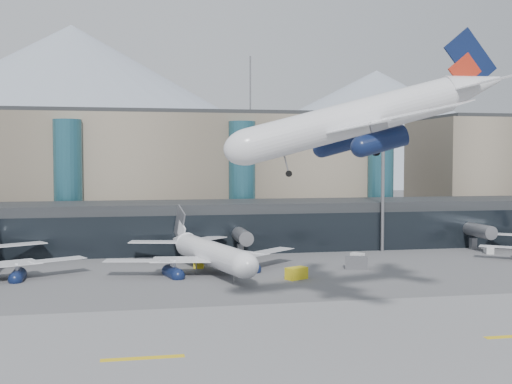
{
  "coord_description": "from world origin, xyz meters",
  "views": [
    {
      "loc": [
        -20.91,
        -76.5,
        19.19
      ],
      "look_at": [
        0.23,
        32.0,
        13.4
      ],
      "focal_mm": 45.0,
      "sensor_mm": 36.0,
      "label": 1
    }
  ],
  "objects_px": {
    "lightmast_mid": "(383,182)",
    "veh_d": "(489,250)",
    "veh_h": "(296,273)",
    "veh_g": "(357,257)",
    "jet_parked_mid": "(204,244)",
    "veh_c": "(356,263)",
    "hero_jet": "(378,106)",
    "veh_b": "(199,263)"
  },
  "relations": [
    {
      "from": "lightmast_mid",
      "to": "veh_d",
      "type": "height_order",
      "value": "lightmast_mid"
    },
    {
      "from": "veh_h",
      "to": "lightmast_mid",
      "type": "bearing_deg",
      "value": 18.93
    },
    {
      "from": "veh_g",
      "to": "jet_parked_mid",
      "type": "bearing_deg",
      "value": -121.19
    },
    {
      "from": "veh_g",
      "to": "lightmast_mid",
      "type": "bearing_deg",
      "value": 98.02
    },
    {
      "from": "jet_parked_mid",
      "to": "veh_h",
      "type": "distance_m",
      "value": 17.73
    },
    {
      "from": "veh_c",
      "to": "veh_h",
      "type": "relative_size",
      "value": 1.12
    },
    {
      "from": "lightmast_mid",
      "to": "veh_h",
      "type": "height_order",
      "value": "lightmast_mid"
    },
    {
      "from": "hero_jet",
      "to": "veh_d",
      "type": "distance_m",
      "value": 69.98
    },
    {
      "from": "lightmast_mid",
      "to": "veh_d",
      "type": "relative_size",
      "value": 9.37
    },
    {
      "from": "jet_parked_mid",
      "to": "veh_d",
      "type": "relative_size",
      "value": 13.41
    },
    {
      "from": "lightmast_mid",
      "to": "jet_parked_mid",
      "type": "relative_size",
      "value": 0.7
    },
    {
      "from": "jet_parked_mid",
      "to": "veh_d",
      "type": "distance_m",
      "value": 59.37
    },
    {
      "from": "lightmast_mid",
      "to": "hero_jet",
      "type": "distance_m",
      "value": 61.96
    },
    {
      "from": "jet_parked_mid",
      "to": "veh_g",
      "type": "distance_m",
      "value": 30.17
    },
    {
      "from": "veh_b",
      "to": "veh_g",
      "type": "bearing_deg",
      "value": -76.83
    },
    {
      "from": "veh_d",
      "to": "veh_h",
      "type": "height_order",
      "value": "veh_h"
    },
    {
      "from": "jet_parked_mid",
      "to": "veh_c",
      "type": "distance_m",
      "value": 26.6
    },
    {
      "from": "lightmast_mid",
      "to": "veh_h",
      "type": "bearing_deg",
      "value": -133.58
    },
    {
      "from": "hero_jet",
      "to": "veh_g",
      "type": "bearing_deg",
      "value": 71.69
    },
    {
      "from": "hero_jet",
      "to": "veh_h",
      "type": "xyz_separation_m",
      "value": [
        -1.61,
        29.71,
        -24.12
      ]
    },
    {
      "from": "jet_parked_mid",
      "to": "veh_h",
      "type": "relative_size",
      "value": 10.63
    },
    {
      "from": "jet_parked_mid",
      "to": "veh_c",
      "type": "xyz_separation_m",
      "value": [
        26.13,
        -3.7,
        -3.38
      ]
    },
    {
      "from": "veh_b",
      "to": "veh_g",
      "type": "xyz_separation_m",
      "value": [
        30.16,
        2.09,
        -0.12
      ]
    },
    {
      "from": "veh_b",
      "to": "veh_c",
      "type": "height_order",
      "value": "veh_c"
    },
    {
      "from": "veh_c",
      "to": "veh_d",
      "type": "height_order",
      "value": "veh_c"
    },
    {
      "from": "veh_c",
      "to": "veh_d",
      "type": "distance_m",
      "value": 34.71
    },
    {
      "from": "jet_parked_mid",
      "to": "veh_d",
      "type": "bearing_deg",
      "value": -96.88
    },
    {
      "from": "veh_b",
      "to": "veh_c",
      "type": "distance_m",
      "value": 27.58
    },
    {
      "from": "lightmast_mid",
      "to": "veh_b",
      "type": "relative_size",
      "value": 8.96
    },
    {
      "from": "veh_h",
      "to": "veh_g",
      "type": "bearing_deg",
      "value": 17.43
    },
    {
      "from": "veh_h",
      "to": "jet_parked_mid",
      "type": "bearing_deg",
      "value": 113.31
    },
    {
      "from": "veh_b",
      "to": "jet_parked_mid",
      "type": "bearing_deg",
      "value": -158.39
    },
    {
      "from": "jet_parked_mid",
      "to": "lightmast_mid",
      "type": "bearing_deg",
      "value": -83.12
    },
    {
      "from": "hero_jet",
      "to": "veh_b",
      "type": "distance_m",
      "value": 52.32
    },
    {
      "from": "jet_parked_mid",
      "to": "veh_g",
      "type": "bearing_deg",
      "value": -95.38
    },
    {
      "from": "hero_jet",
      "to": "veh_g",
      "type": "distance_m",
      "value": 53.77
    },
    {
      "from": "lightmast_mid",
      "to": "veh_c",
      "type": "bearing_deg",
      "value": -123.2
    },
    {
      "from": "lightmast_mid",
      "to": "veh_b",
      "type": "height_order",
      "value": "lightmast_mid"
    },
    {
      "from": "veh_d",
      "to": "jet_parked_mid",
      "type": "bearing_deg",
      "value": 115.39
    },
    {
      "from": "veh_h",
      "to": "veh_d",
      "type": "bearing_deg",
      "value": -4.29
    },
    {
      "from": "lightmast_mid",
      "to": "veh_d",
      "type": "bearing_deg",
      "value": -19.84
    },
    {
      "from": "lightmast_mid",
      "to": "veh_b",
      "type": "xyz_separation_m",
      "value": [
        -39.38,
        -12.65,
        -13.59
      ]
    }
  ]
}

